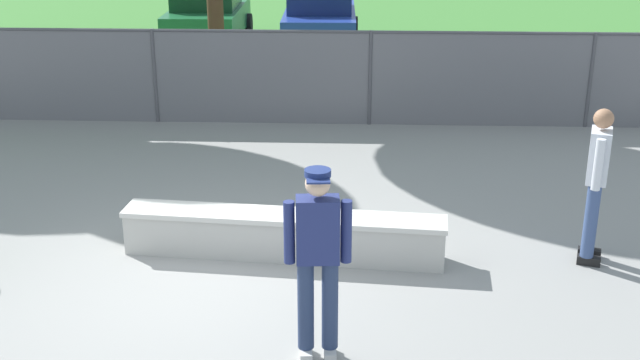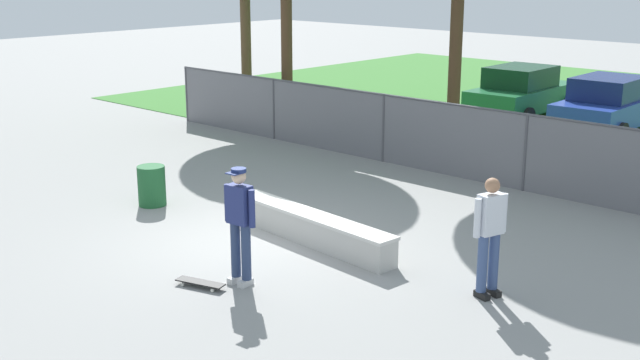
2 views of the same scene
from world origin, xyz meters
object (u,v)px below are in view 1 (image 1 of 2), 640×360
Objects in this scene: car_green at (208,14)px; car_blue at (320,17)px; concrete_ledge at (283,235)px; bystander at (596,179)px; skateboarder at (318,256)px.

car_green and car_blue have the same top height.
concrete_ledge is at bearing -89.45° from car_blue.
car_blue reaches higher than concrete_ledge.
concrete_ledge is 0.90× the size of car_green.
car_blue is at bearing -7.36° from car_green.
skateboarder is at bearing -144.60° from bystander.
car_green is (-3.62, 15.00, -0.19)m from skateboarder.
concrete_ledge is 2.30m from skateboarder.
skateboarder is (0.50, -2.11, 0.76)m from concrete_ledge.
bystander is (3.03, 2.15, -0.02)m from skateboarder.
car_green is at bearing 117.37° from bystander.
skateboarder is at bearing -87.57° from car_blue.
car_green reaches higher than concrete_ledge.
bystander reaches higher than concrete_ledge.
car_blue is at bearing 106.32° from bystander.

